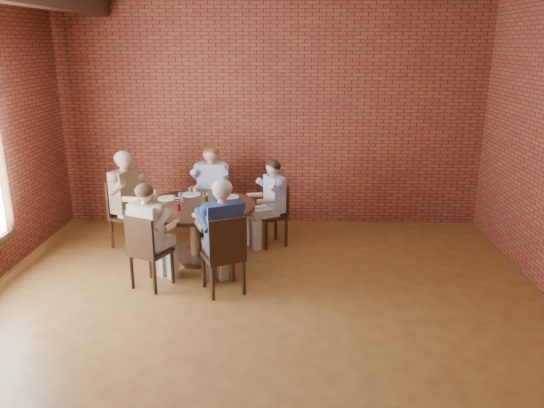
{
  "coord_description": "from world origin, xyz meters",
  "views": [
    {
      "loc": [
        0.3,
        -4.64,
        2.77
      ],
      "look_at": [
        0.11,
        1.0,
        1.05
      ],
      "focal_mm": 35.0,
      "sensor_mm": 36.0,
      "label": 1
    }
  ],
  "objects_px": {
    "chair_a": "(276,212)",
    "diner_e": "(222,237)",
    "diner_d": "(150,236)",
    "chair_e": "(225,252)",
    "diner_b": "(211,191)",
    "chair_c": "(125,210)",
    "smartphone": "(209,214)",
    "chair_b": "(213,200)",
    "diner_c": "(129,200)",
    "dining_table": "(198,221)",
    "diner_a": "(271,204)",
    "chair_d": "(146,249)"
  },
  "relations": [
    {
      "from": "chair_a",
      "to": "smartphone",
      "type": "bearing_deg",
      "value": -67.93
    },
    {
      "from": "chair_a",
      "to": "diner_b",
      "type": "distance_m",
      "value": 1.06
    },
    {
      "from": "diner_c",
      "to": "chair_d",
      "type": "distance_m",
      "value": 1.49
    },
    {
      "from": "smartphone",
      "to": "diner_a",
      "type": "bearing_deg",
      "value": 60.46
    },
    {
      "from": "chair_b",
      "to": "chair_e",
      "type": "height_order",
      "value": "chair_e"
    },
    {
      "from": "chair_a",
      "to": "chair_b",
      "type": "bearing_deg",
      "value": -145.47
    },
    {
      "from": "dining_table",
      "to": "smartphone",
      "type": "distance_m",
      "value": 0.52
    },
    {
      "from": "diner_b",
      "to": "chair_c",
      "type": "relative_size",
      "value": 1.39
    },
    {
      "from": "diner_a",
      "to": "smartphone",
      "type": "height_order",
      "value": "diner_a"
    },
    {
      "from": "diner_d",
      "to": "smartphone",
      "type": "bearing_deg",
      "value": -119.36
    },
    {
      "from": "diner_a",
      "to": "diner_b",
      "type": "distance_m",
      "value": 1.0
    },
    {
      "from": "diner_d",
      "to": "chair_e",
      "type": "height_order",
      "value": "diner_d"
    },
    {
      "from": "smartphone",
      "to": "diner_d",
      "type": "bearing_deg",
      "value": -136.24
    },
    {
      "from": "chair_a",
      "to": "chair_c",
      "type": "xyz_separation_m",
      "value": [
        -2.12,
        -0.1,
        0.03
      ]
    },
    {
      "from": "chair_b",
      "to": "diner_d",
      "type": "distance_m",
      "value": 1.96
    },
    {
      "from": "chair_a",
      "to": "chair_e",
      "type": "relative_size",
      "value": 0.93
    },
    {
      "from": "chair_a",
      "to": "diner_b",
      "type": "xyz_separation_m",
      "value": [
        -0.96,
        0.39,
        0.18
      ]
    },
    {
      "from": "chair_b",
      "to": "dining_table",
      "type": "bearing_deg",
      "value": -90.0
    },
    {
      "from": "smartphone",
      "to": "chair_b",
      "type": "bearing_deg",
      "value": 104.69
    },
    {
      "from": "dining_table",
      "to": "chair_d",
      "type": "bearing_deg",
      "value": -115.07
    },
    {
      "from": "chair_e",
      "to": "dining_table",
      "type": "bearing_deg",
      "value": -90.0
    },
    {
      "from": "smartphone",
      "to": "dining_table",
      "type": "bearing_deg",
      "value": 125.51
    },
    {
      "from": "diner_b",
      "to": "chair_c",
      "type": "distance_m",
      "value": 1.27
    },
    {
      "from": "diner_a",
      "to": "diner_d",
      "type": "height_order",
      "value": "diner_d"
    },
    {
      "from": "chair_a",
      "to": "diner_e",
      "type": "xyz_separation_m",
      "value": [
        -0.56,
        -1.52,
        0.19
      ]
    },
    {
      "from": "chair_b",
      "to": "diner_c",
      "type": "distance_m",
      "value": 1.25
    },
    {
      "from": "diner_b",
      "to": "smartphone",
      "type": "distance_m",
      "value": 1.39
    },
    {
      "from": "chair_b",
      "to": "chair_c",
      "type": "distance_m",
      "value": 1.3
    },
    {
      "from": "diner_a",
      "to": "diner_c",
      "type": "xyz_separation_m",
      "value": [
        -1.98,
        -0.1,
        0.07
      ]
    },
    {
      "from": "chair_c",
      "to": "smartphone",
      "type": "distance_m",
      "value": 1.61
    },
    {
      "from": "dining_table",
      "to": "chair_e",
      "type": "height_order",
      "value": "chair_e"
    },
    {
      "from": "chair_c",
      "to": "diner_e",
      "type": "distance_m",
      "value": 2.11
    },
    {
      "from": "dining_table",
      "to": "chair_e",
      "type": "xyz_separation_m",
      "value": [
        0.48,
        -1.04,
        -0.02
      ]
    },
    {
      "from": "dining_table",
      "to": "chair_a",
      "type": "height_order",
      "value": "chair_a"
    },
    {
      "from": "chair_d",
      "to": "diner_d",
      "type": "height_order",
      "value": "diner_d"
    },
    {
      "from": "chair_e",
      "to": "diner_a",
      "type": "bearing_deg",
      "value": -131.5
    },
    {
      "from": "chair_a",
      "to": "chair_c",
      "type": "bearing_deg",
      "value": -116.11
    },
    {
      "from": "diner_b",
      "to": "diner_d",
      "type": "distance_m",
      "value": 1.88
    },
    {
      "from": "diner_d",
      "to": "diner_e",
      "type": "bearing_deg",
      "value": -161.37
    },
    {
      "from": "chair_a",
      "to": "chair_e",
      "type": "height_order",
      "value": "chair_e"
    },
    {
      "from": "chair_c",
      "to": "smartphone",
      "type": "relative_size",
      "value": 6.31
    },
    {
      "from": "diner_c",
      "to": "diner_d",
      "type": "bearing_deg",
      "value": -131.95
    },
    {
      "from": "chair_a",
      "to": "chair_d",
      "type": "height_order",
      "value": "chair_d"
    },
    {
      "from": "dining_table",
      "to": "diner_a",
      "type": "relative_size",
      "value": 1.24
    },
    {
      "from": "diner_a",
      "to": "diner_c",
      "type": "height_order",
      "value": "diner_c"
    },
    {
      "from": "dining_table",
      "to": "chair_b",
      "type": "xyz_separation_m",
      "value": [
        0.05,
        1.04,
        -0.02
      ]
    },
    {
      "from": "chair_e",
      "to": "smartphone",
      "type": "relative_size",
      "value": 6.25
    },
    {
      "from": "chair_a",
      "to": "diner_c",
      "type": "xyz_separation_m",
      "value": [
        -2.04,
        -0.14,
        0.2
      ]
    },
    {
      "from": "chair_a",
      "to": "diner_d",
      "type": "height_order",
      "value": "diner_d"
    },
    {
      "from": "diner_b",
      "to": "diner_e",
      "type": "bearing_deg",
      "value": -75.35
    }
  ]
}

